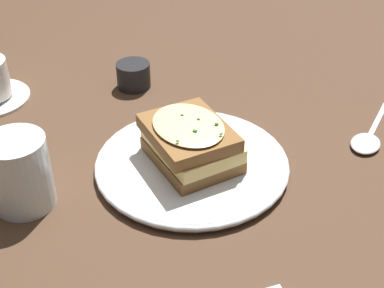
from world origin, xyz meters
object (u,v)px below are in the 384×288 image
object	(u,v)px
spoon	(367,140)
condiment_pot	(133,75)
water_glass	(20,173)
dinner_plate	(192,164)
sandwich	(191,142)

from	to	relation	value
spoon	condiment_pot	size ratio (longest dim) A/B	2.87
water_glass	spoon	distance (m)	0.49
dinner_plate	spoon	distance (m)	0.27
condiment_pot	dinner_plate	bearing A→B (deg)	144.66
water_glass	spoon	world-z (taller)	water_glass
condiment_pot	sandwich	bearing A→B (deg)	144.17
dinner_plate	condiment_pot	xyz separation A→B (m)	(0.21, -0.15, 0.01)
spoon	condiment_pot	bearing A→B (deg)	3.38
sandwich	condiment_pot	world-z (taller)	sandwich
spoon	dinner_plate	bearing A→B (deg)	42.27
sandwich	condiment_pot	size ratio (longest dim) A/B	2.73
spoon	condiment_pot	world-z (taller)	condiment_pot
dinner_plate	spoon	world-z (taller)	dinner_plate
dinner_plate	condiment_pot	distance (m)	0.25
dinner_plate	spoon	bearing A→B (deg)	-135.40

